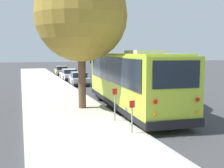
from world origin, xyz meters
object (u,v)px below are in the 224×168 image
(parked_sedan_tan, at_px, (61,71))
(street_tree, at_px, (81,9))
(parked_sedan_white, at_px, (69,75))
(sign_post_near, at_px, (132,116))
(sign_post_far, at_px, (115,104))
(parked_sedan_silver, at_px, (79,79))
(shuttle_bus, at_px, (131,78))

(parked_sedan_tan, height_order, street_tree, street_tree)
(parked_sedan_white, xyz_separation_m, sign_post_near, (-23.77, 1.50, 0.23))
(sign_post_far, bearing_deg, parked_sedan_silver, -5.45)
(parked_sedan_white, xyz_separation_m, sign_post_far, (-21.67, 1.50, 0.33))
(sign_post_far, bearing_deg, shuttle_bus, -33.83)
(sign_post_far, bearing_deg, parked_sedan_tan, -3.09)
(parked_sedan_tan, xyz_separation_m, street_tree, (-25.08, 2.33, 5.04))
(shuttle_bus, height_order, parked_sedan_tan, shuttle_bus)
(parked_sedan_silver, height_order, parked_sedan_white, parked_sedan_silver)
(sign_post_far, bearing_deg, street_tree, 12.47)
(shuttle_bus, relative_size, parked_sedan_silver, 2.43)
(parked_sedan_silver, distance_m, sign_post_far, 15.95)
(parked_sedan_tan, bearing_deg, shuttle_bus, -178.20)
(parked_sedan_white, height_order, street_tree, street_tree)
(shuttle_bus, distance_m, sign_post_near, 5.52)
(parked_sedan_silver, bearing_deg, shuttle_bus, -174.23)
(parked_sedan_white, distance_m, sign_post_far, 21.73)
(sign_post_far, bearing_deg, parked_sedan_white, -3.97)
(sign_post_near, height_order, sign_post_far, sign_post_far)
(street_tree, xyz_separation_m, sign_post_near, (-5.65, -0.79, -4.82))
(parked_sedan_tan, xyz_separation_m, sign_post_near, (-30.73, 1.55, 0.22))
(parked_sedan_silver, height_order, sign_post_near, sign_post_near)
(sign_post_near, bearing_deg, street_tree, 7.93)
(shuttle_bus, relative_size, sign_post_far, 7.56)
(shuttle_bus, relative_size, parked_sedan_tan, 2.57)
(parked_sedan_tan, bearing_deg, street_tree, 175.52)
(shuttle_bus, xyz_separation_m, sign_post_near, (-5.05, 1.98, -1.00))
(parked_sedan_silver, bearing_deg, parked_sedan_tan, 3.57)
(street_tree, xyz_separation_m, sign_post_far, (-3.56, -0.79, -4.71))
(parked_sedan_white, bearing_deg, sign_post_near, 176.63)
(sign_post_near, bearing_deg, parked_sedan_silver, -4.82)
(shuttle_bus, height_order, street_tree, street_tree)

